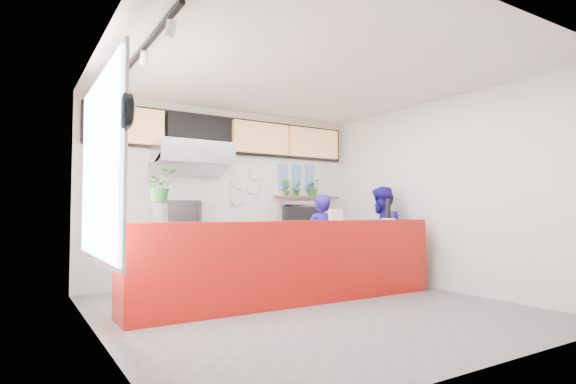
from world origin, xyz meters
name	(u,v)px	position (x,y,z in m)	size (l,w,h in m)	color
floor	(311,308)	(0.00, 0.00, 0.00)	(5.00, 5.00, 0.00)	slate
ceiling	(310,74)	(0.00, 0.00, 3.00)	(5.00, 5.00, 0.00)	silver
wall_back	(229,196)	(0.00, 2.50, 1.50)	(5.00, 5.00, 0.00)	white
wall_left	(101,183)	(-2.50, 0.00, 1.50)	(5.00, 5.00, 0.00)	white
wall_right	(441,194)	(2.50, 0.00, 1.50)	(5.00, 5.00, 0.00)	white
service_counter	(293,262)	(0.00, 0.40, 0.55)	(4.50, 0.60, 1.10)	#B2140C
cream_band	(230,133)	(0.00, 2.49, 2.60)	(5.00, 0.02, 0.80)	beige
prep_bench	(190,260)	(-0.80, 2.20, 0.45)	(1.80, 0.60, 0.90)	#B2B5BA
panini_oven	(183,216)	(-0.93, 2.20, 1.15)	(0.55, 0.55, 0.50)	black
extraction_hood	(192,153)	(-0.80, 2.15, 2.15)	(1.20, 0.70, 0.35)	#B2B5BA
hood_lip	(192,166)	(-0.80, 2.15, 1.95)	(1.20, 0.70, 0.08)	#B2B5BA
right_bench	(309,253)	(1.50, 2.20, 0.45)	(1.80, 0.60, 0.90)	#B2B5BA
espresso_machine	(300,218)	(1.30, 2.20, 1.10)	(0.63, 0.45, 0.41)	black
espresso_tray	(300,203)	(1.30, 2.20, 1.38)	(0.66, 0.46, 0.06)	#ADAEB4
herb_shelf	(308,197)	(1.60, 2.40, 1.50)	(1.40, 0.18, 0.04)	brown
menu_board_far_left	(128,125)	(-1.75, 2.38, 2.55)	(1.10, 0.10, 0.55)	tan
menu_board_mid_left	(200,132)	(-0.59, 2.38, 2.55)	(1.10, 0.10, 0.55)	black
menu_board_mid_right	(261,138)	(0.57, 2.38, 2.55)	(1.10, 0.10, 0.55)	tan
menu_board_far_right	(314,143)	(1.73, 2.38, 2.55)	(1.10, 0.10, 0.55)	tan
soffit	(230,136)	(0.00, 2.46, 2.55)	(4.80, 0.04, 0.65)	black
window_pane	(100,166)	(-2.47, 0.30, 1.70)	(0.04, 2.20, 1.90)	silver
window_frame	(102,166)	(-2.45, 0.30, 1.70)	(0.03, 2.30, 2.00)	#B2B5BA
wall_clock_rim	(127,111)	(-2.46, -0.90, 2.05)	(0.30, 0.30, 0.05)	black
wall_clock_face	(130,111)	(-2.43, -0.90, 2.05)	(0.26, 0.26, 0.02)	white
track_rail	(145,47)	(-2.10, 0.00, 2.94)	(0.05, 2.40, 0.04)	black
dec_plate_a	(237,182)	(0.15, 2.47, 1.75)	(0.24, 0.24, 0.03)	silver
dec_plate_b	(253,188)	(0.45, 2.47, 1.65)	(0.24, 0.24, 0.03)	silver
dec_plate_c	(237,199)	(0.15, 2.47, 1.45)	(0.24, 0.24, 0.03)	silver
dec_plate_d	(255,174)	(0.50, 2.47, 1.90)	(0.24, 0.24, 0.03)	silver
photo_frame_a	(283,170)	(1.10, 2.48, 2.00)	(0.20, 0.02, 0.25)	#598CBF
photo_frame_b	(297,171)	(1.40, 2.48, 2.00)	(0.20, 0.02, 0.25)	#598CBF
photo_frame_c	(309,172)	(1.70, 2.48, 2.00)	(0.20, 0.02, 0.25)	#598CBF
photo_frame_d	(283,183)	(1.10, 2.48, 1.75)	(0.20, 0.02, 0.25)	#598CBF
photo_frame_e	(297,184)	(1.40, 2.48, 1.75)	(0.20, 0.02, 0.25)	#598CBF
photo_frame_f	(309,185)	(1.70, 2.48, 1.75)	(0.20, 0.02, 0.25)	#598CBF
staff_center	(321,242)	(0.89, 1.01, 0.75)	(0.55, 0.36, 1.49)	navy
staff_right	(382,235)	(2.07, 0.88, 0.82)	(0.80, 0.62, 1.65)	navy
herb_a	(286,187)	(1.12, 2.40, 1.68)	(0.17, 0.11, 0.32)	#226223
herb_b	(297,188)	(1.35, 2.40, 1.66)	(0.16, 0.13, 0.28)	#226223
herb_c	(313,188)	(1.72, 2.40, 1.68)	(0.29, 0.25, 0.32)	#226223
glass_vase	(160,213)	(-1.83, 0.31, 1.20)	(0.17, 0.17, 0.21)	silver
basil_vase	(161,186)	(-1.83, 0.31, 1.51)	(0.34, 0.29, 0.38)	#226223
napkin_holder	(336,215)	(0.66, 0.32, 1.18)	(0.18, 0.11, 0.16)	silver
white_plate	(388,219)	(1.72, 0.36, 1.11)	(0.23, 0.23, 0.02)	silver
pepper_mill	(388,208)	(1.72, 0.36, 1.27)	(0.08, 0.08, 0.31)	black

